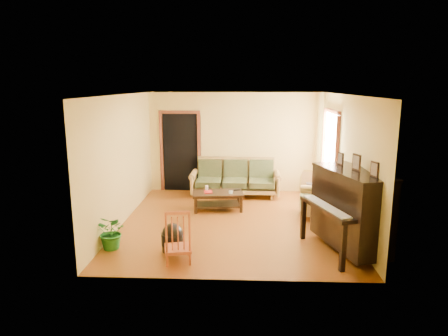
{
  "coord_description": "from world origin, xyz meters",
  "views": [
    {
      "loc": [
        0.17,
        -7.86,
        2.8
      ],
      "look_at": [
        -0.19,
        0.2,
        1.1
      ],
      "focal_mm": 32.0,
      "sensor_mm": 36.0,
      "label": 1
    }
  ],
  "objects_px": {
    "armchair": "(316,197)",
    "potted_plant": "(112,232)",
    "red_chair": "(178,235)",
    "ceramic_crock": "(310,188)",
    "sofa": "(235,178)",
    "coffee_table": "(218,201)",
    "piano": "(350,211)",
    "footstool": "(173,241)"
  },
  "relations": [
    {
      "from": "piano",
      "to": "footstool",
      "type": "relative_size",
      "value": 4.14
    },
    {
      "from": "ceramic_crock",
      "to": "sofa",
      "type": "bearing_deg",
      "value": -169.46
    },
    {
      "from": "sofa",
      "to": "footstool",
      "type": "relative_size",
      "value": 5.76
    },
    {
      "from": "red_chair",
      "to": "armchair",
      "type": "bearing_deg",
      "value": 30.16
    },
    {
      "from": "footstool",
      "to": "ceramic_crock",
      "type": "xyz_separation_m",
      "value": [
        2.97,
        3.85,
        -0.04
      ]
    },
    {
      "from": "coffee_table",
      "to": "piano",
      "type": "bearing_deg",
      "value": -42.36
    },
    {
      "from": "footstool",
      "to": "armchair",
      "type": "bearing_deg",
      "value": 35.42
    },
    {
      "from": "footstool",
      "to": "red_chair",
      "type": "xyz_separation_m",
      "value": [
        0.16,
        -0.41,
        0.26
      ]
    },
    {
      "from": "sofa",
      "to": "potted_plant",
      "type": "height_order",
      "value": "sofa"
    },
    {
      "from": "piano",
      "to": "ceramic_crock",
      "type": "bearing_deg",
      "value": 73.3
    },
    {
      "from": "sofa",
      "to": "potted_plant",
      "type": "distance_m",
      "value": 4.02
    },
    {
      "from": "coffee_table",
      "to": "piano",
      "type": "xyz_separation_m",
      "value": [
        2.37,
        -2.16,
        0.5
      ]
    },
    {
      "from": "sofa",
      "to": "footstool",
      "type": "height_order",
      "value": "sofa"
    },
    {
      "from": "piano",
      "to": "footstool",
      "type": "height_order",
      "value": "piano"
    },
    {
      "from": "armchair",
      "to": "potted_plant",
      "type": "distance_m",
      "value": 4.3
    },
    {
      "from": "footstool",
      "to": "ceramic_crock",
      "type": "height_order",
      "value": "footstool"
    },
    {
      "from": "armchair",
      "to": "footstool",
      "type": "bearing_deg",
      "value": -138.86
    },
    {
      "from": "red_chair",
      "to": "ceramic_crock",
      "type": "xyz_separation_m",
      "value": [
        2.82,
        4.26,
        -0.31
      ]
    },
    {
      "from": "ceramic_crock",
      "to": "potted_plant",
      "type": "xyz_separation_m",
      "value": [
        -4.02,
        -3.82,
        0.17
      ]
    },
    {
      "from": "red_chair",
      "to": "potted_plant",
      "type": "bearing_deg",
      "value": 147.93
    },
    {
      "from": "armchair",
      "to": "ceramic_crock",
      "type": "xyz_separation_m",
      "value": [
        0.19,
        1.87,
        -0.29
      ]
    },
    {
      "from": "piano",
      "to": "ceramic_crock",
      "type": "relative_size",
      "value": 5.77
    },
    {
      "from": "sofa",
      "to": "ceramic_crock",
      "type": "xyz_separation_m",
      "value": [
        1.97,
        0.37,
        -0.34
      ]
    },
    {
      "from": "sofa",
      "to": "armchair",
      "type": "distance_m",
      "value": 2.33
    },
    {
      "from": "sofa",
      "to": "footstool",
      "type": "distance_m",
      "value": 3.64
    },
    {
      "from": "sofa",
      "to": "potted_plant",
      "type": "xyz_separation_m",
      "value": [
        -2.05,
        -3.45,
        -0.16
      ]
    },
    {
      "from": "armchair",
      "to": "potted_plant",
      "type": "relative_size",
      "value": 1.39
    },
    {
      "from": "armchair",
      "to": "red_chair",
      "type": "distance_m",
      "value": 3.54
    },
    {
      "from": "armchair",
      "to": "footstool",
      "type": "relative_size",
      "value": 2.25
    },
    {
      "from": "armchair",
      "to": "footstool",
      "type": "xyz_separation_m",
      "value": [
        -2.78,
        -1.98,
        -0.25
      ]
    },
    {
      "from": "armchair",
      "to": "ceramic_crock",
      "type": "height_order",
      "value": "armchair"
    },
    {
      "from": "coffee_table",
      "to": "piano",
      "type": "relative_size",
      "value": 0.71
    },
    {
      "from": "piano",
      "to": "footstool",
      "type": "distance_m",
      "value": 3.05
    },
    {
      "from": "sofa",
      "to": "red_chair",
      "type": "relative_size",
      "value": 2.47
    },
    {
      "from": "armchair",
      "to": "piano",
      "type": "height_order",
      "value": "piano"
    },
    {
      "from": "coffee_table",
      "to": "potted_plant",
      "type": "xyz_separation_m",
      "value": [
        -1.68,
        -2.29,
        0.1
      ]
    },
    {
      "from": "ceramic_crock",
      "to": "red_chair",
      "type": "bearing_deg",
      "value": -123.51
    },
    {
      "from": "ceramic_crock",
      "to": "potted_plant",
      "type": "bearing_deg",
      "value": -136.49
    },
    {
      "from": "coffee_table",
      "to": "red_chair",
      "type": "relative_size",
      "value": 1.26
    },
    {
      "from": "coffee_table",
      "to": "piano",
      "type": "distance_m",
      "value": 3.25
    },
    {
      "from": "sofa",
      "to": "footstool",
      "type": "bearing_deg",
      "value": -104.88
    },
    {
      "from": "footstool",
      "to": "ceramic_crock",
      "type": "distance_m",
      "value": 4.87
    }
  ]
}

